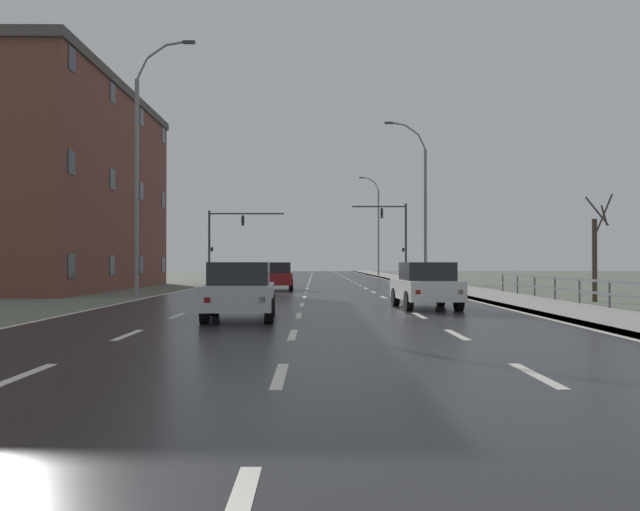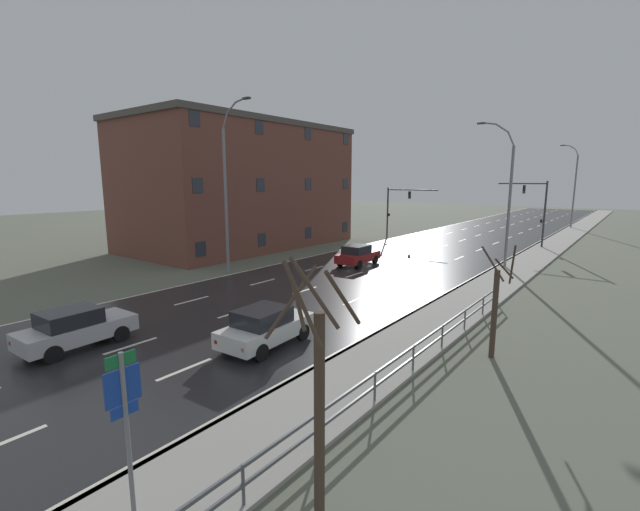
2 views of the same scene
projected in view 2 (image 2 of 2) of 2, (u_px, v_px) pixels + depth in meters
name	position (u px, v px, depth m)	size (l,w,h in m)	color
ground_plane	(433.00, 251.00, 40.13)	(160.00, 160.00, 0.12)	#5B6051
road_asphalt_strip	(474.00, 237.00, 49.50)	(14.00, 120.00, 0.03)	#232326
sidewalk_right	(556.00, 243.00, 44.47)	(3.00, 120.00, 0.12)	gray
guardrail	(351.00, 399.00, 11.32)	(0.07, 28.16, 1.00)	#515459
street_lamp_midground	(507.00, 198.00, 31.06)	(2.75, 0.24, 10.69)	slate
street_lamp_distant	(574.00, 187.00, 57.47)	(2.28, 0.24, 11.21)	slate
street_lamp_left_bank	(227.00, 192.00, 29.24)	(2.73, 0.24, 11.66)	slate
highway_sign	(126.00, 416.00, 7.79)	(0.09, 0.68, 3.42)	slate
traffic_signal_right	(537.00, 205.00, 40.92)	(4.49, 0.36, 6.39)	#38383A
traffic_signal_left	(397.00, 204.00, 47.79)	(5.98, 0.36, 5.67)	#38383A
car_mid_centre	(266.00, 326.00, 16.68)	(2.00, 4.19, 1.57)	silver
car_far_right	(75.00, 328.00, 16.52)	(1.97, 4.17, 1.57)	#B7B7BC
car_near_right	(358.00, 255.00, 32.74)	(1.97, 4.17, 1.57)	maroon
brick_building	(242.00, 186.00, 41.95)	(11.91, 21.98, 11.86)	brown
bare_tree_near	(318.00, 405.00, 7.56)	(1.28, 1.36, 5.25)	#423328
bare_tree_mid	(496.00, 308.00, 15.38)	(1.15, 1.24, 4.28)	#423328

